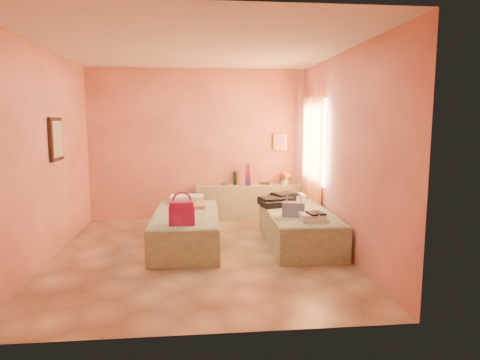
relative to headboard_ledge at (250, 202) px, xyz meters
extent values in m
plane|color=tan|center=(-0.98, -2.10, -0.33)|extent=(4.50, 4.50, 0.00)
cube|color=#FDA687|center=(-0.98, 0.15, 1.07)|extent=(4.00, 0.02, 2.80)
cube|color=#FDA687|center=(-2.98, -2.10, 1.07)|extent=(0.02, 4.50, 2.80)
cube|color=#FDA687|center=(1.02, -2.10, 1.07)|extent=(0.02, 4.50, 2.80)
cube|color=silver|center=(-0.98, -2.10, 2.47)|extent=(4.00, 4.50, 0.02)
cube|color=#FFCD9E|center=(1.00, -0.85, 1.18)|extent=(0.02, 1.10, 1.40)
cube|color=#FF8B3C|center=(0.96, -1.00, 0.82)|extent=(0.05, 0.55, 2.20)
cube|color=#FF8B3C|center=(0.96, -0.40, 0.82)|extent=(0.05, 0.45, 2.20)
cube|color=black|center=(-2.95, -1.70, 1.28)|extent=(0.04, 0.50, 0.60)
cube|color=gold|center=(0.57, 0.12, 1.12)|extent=(0.25, 0.04, 0.30)
cube|color=#A7B191|center=(0.00, 0.00, 0.00)|extent=(2.05, 0.30, 0.65)
cube|color=#ABC49D|center=(-1.17, -1.64, -0.08)|extent=(0.94, 2.02, 0.50)
cube|color=#ABC49D|center=(0.52, -1.70, -0.08)|extent=(0.94, 2.02, 0.50)
cylinder|color=#163E28|center=(-0.29, 0.07, 0.45)|extent=(0.09, 0.09, 0.24)
cube|color=#A81456|center=(-0.05, -0.06, 0.53)|extent=(0.12, 0.12, 0.41)
cylinder|color=#4C8C5C|center=(-0.47, 0.08, 0.34)|extent=(0.15, 0.15, 0.03)
cube|color=#234229|center=(0.28, 0.06, 0.34)|extent=(0.21, 0.17, 0.03)
cube|color=silver|center=(0.65, -0.02, 0.47)|extent=(0.29, 0.29, 0.29)
cube|color=#A81456|center=(-1.20, -2.35, 0.33)|extent=(0.34, 0.20, 0.31)
cube|color=tan|center=(-1.07, -1.32, 0.20)|extent=(0.38, 0.33, 0.06)
cube|color=black|center=(0.31, -1.17, 0.26)|extent=(0.68, 0.68, 0.16)
cube|color=#3A4F8C|center=(0.36, -2.02, 0.28)|extent=(0.34, 0.23, 0.20)
cube|color=silver|center=(0.57, -2.34, 0.23)|extent=(0.38, 0.33, 0.10)
cube|color=black|center=(0.59, -2.36, 0.29)|extent=(0.21, 0.26, 0.03)
camera|label=1|loc=(-1.01, -7.89, 1.54)|focal=32.00mm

